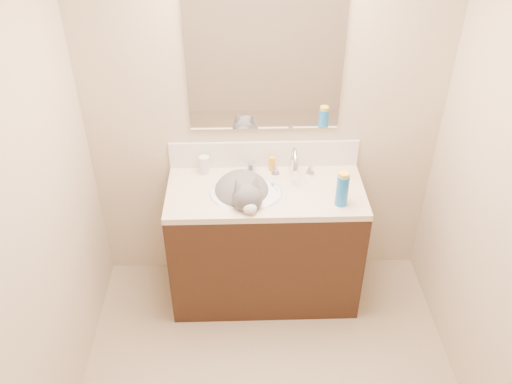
{
  "coord_description": "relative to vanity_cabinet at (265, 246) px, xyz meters",
  "views": [
    {
      "loc": [
        -0.14,
        -1.69,
        2.76
      ],
      "look_at": [
        -0.06,
        0.92,
        0.88
      ],
      "focal_mm": 38.0,
      "sensor_mm": 36.0,
      "label": 1
    }
  ],
  "objects": [
    {
      "name": "basin",
      "position": [
        -0.12,
        -0.03,
        0.38
      ],
      "size": [
        0.45,
        0.36,
        0.14
      ],
      "primitive_type": "ellipsoid",
      "color": "white",
      "rests_on": "vanity_cabinet"
    },
    {
      "name": "pill_bottle",
      "position": [
        -0.38,
        0.2,
        0.51
      ],
      "size": [
        0.07,
        0.07,
        0.12
      ],
      "primitive_type": "cylinder",
      "rotation": [
        0.0,
        0.0,
        0.15
      ],
      "color": "silver",
      "rests_on": "counter_slab"
    },
    {
      "name": "mirror",
      "position": [
        0.0,
        0.26,
        1.13
      ],
      "size": [
        0.9,
        0.02,
        0.8
      ],
      "primitive_type": "cube",
      "color": "white",
      "rests_on": "room_shell"
    },
    {
      "name": "counter_slab",
      "position": [
        0.0,
        0.0,
        0.43
      ],
      "size": [
        1.2,
        0.55,
        0.04
      ],
      "primitive_type": "cube",
      "color": "beige",
      "rests_on": "vanity_cabinet"
    },
    {
      "name": "room_shell",
      "position": [
        0.0,
        -0.97,
        1.08
      ],
      "size": [
        2.24,
        2.54,
        2.52
      ],
      "color": "#BEAB8D",
      "rests_on": "ground"
    },
    {
      "name": "toothbrush_head",
      "position": [
        0.05,
        0.05,
        0.46
      ],
      "size": [
        0.02,
        0.03,
        0.01
      ],
      "primitive_type": "cube",
      "rotation": [
        0.0,
        0.0,
        0.38
      ],
      "color": "#5CA3C5",
      "rests_on": "counter_slab"
    },
    {
      "name": "pill_label",
      "position": [
        -0.38,
        0.2,
        0.49
      ],
      "size": [
        0.06,
        0.06,
        0.04
      ],
      "primitive_type": "cylinder",
      "rotation": [
        0.0,
        0.0,
        0.15
      ],
      "color": "orange",
      "rests_on": "pill_bottle"
    },
    {
      "name": "toothbrush",
      "position": [
        0.05,
        0.05,
        0.45
      ],
      "size": [
        0.06,
        0.12,
        0.01
      ],
      "primitive_type": "cube",
      "rotation": [
        0.0,
        0.0,
        0.38
      ],
      "color": "silver",
      "rests_on": "counter_slab"
    },
    {
      "name": "vanity_cabinet",
      "position": [
        0.0,
        0.0,
        0.0
      ],
      "size": [
        1.2,
        0.55,
        0.82
      ],
      "primitive_type": "cube",
      "color": "black",
      "rests_on": "ground"
    },
    {
      "name": "amber_bottle",
      "position": [
        0.05,
        0.22,
        0.5
      ],
      "size": [
        0.05,
        0.05,
        0.1
      ],
      "primitive_type": "cylinder",
      "rotation": [
        0.0,
        0.0,
        -0.39
      ],
      "color": "gold",
      "rests_on": "counter_slab"
    },
    {
      "name": "spray_can",
      "position": [
        0.43,
        -0.16,
        0.55
      ],
      "size": [
        0.09,
        0.09,
        0.2
      ],
      "primitive_type": "cylinder",
      "rotation": [
        0.0,
        0.0,
        0.37
      ],
      "color": "blue",
      "rests_on": "counter_slab"
    },
    {
      "name": "silver_jar",
      "position": [
        -0.08,
        0.2,
        0.48
      ],
      "size": [
        0.06,
        0.06,
        0.06
      ],
      "primitive_type": "cylinder",
      "rotation": [
        0.0,
        0.0,
        0.07
      ],
      "color": "#B7B7BC",
      "rests_on": "counter_slab"
    },
    {
      "name": "backsplash",
      "position": [
        0.0,
        0.26,
        0.54
      ],
      "size": [
        1.2,
        0.02,
        0.18
      ],
      "primitive_type": "cube",
      "color": "silver",
      "rests_on": "counter_slab"
    },
    {
      "name": "cat",
      "position": [
        -0.14,
        -0.03,
        0.44
      ],
      "size": [
        0.44,
        0.5,
        0.35
      ],
      "rotation": [
        0.0,
        0.0,
        0.19
      ],
      "color": "#504D50",
      "rests_on": "basin"
    },
    {
      "name": "spray_cap",
      "position": [
        0.43,
        -0.16,
        0.65
      ],
      "size": [
        0.08,
        0.08,
        0.04
      ],
      "primitive_type": "cylinder",
      "rotation": [
        0.0,
        0.0,
        0.37
      ],
      "color": "yellow",
      "rests_on": "spray_can"
    },
    {
      "name": "faucet",
      "position": [
        0.18,
        0.14,
        0.54
      ],
      "size": [
        0.28,
        0.2,
        0.21
      ],
      "color": "silver",
      "rests_on": "counter_slab"
    }
  ]
}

